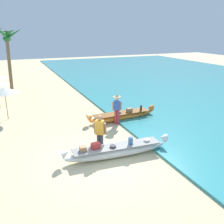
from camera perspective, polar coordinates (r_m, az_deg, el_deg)
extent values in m
plane|color=beige|center=(10.19, -1.94, -10.78)|extent=(80.00, 80.00, 0.00)
cube|color=teal|center=(24.35, 23.32, 5.21)|extent=(24.00, 56.00, 0.10)
ellipsoid|color=white|center=(10.26, 1.20, -9.10)|extent=(4.41, 0.92, 0.46)
cone|color=white|center=(9.66, -10.91, -9.44)|extent=(0.42, 0.42, 0.47)
cone|color=white|center=(11.02, 11.73, -5.89)|extent=(0.42, 0.42, 0.47)
cube|color=gray|center=(10.16, 1.21, -7.95)|extent=(3.72, 0.89, 0.04)
cylinder|color=silver|center=(10.65, 8.08, -6.55)|extent=(0.26, 0.26, 0.10)
cylinder|color=#386699|center=(10.24, 4.34, -6.76)|extent=(0.20, 0.20, 0.33)
cylinder|color=#2D2D33|center=(10.00, 0.21, -8.08)|extent=(0.26, 0.26, 0.10)
cube|color=#B73333|center=(9.88, -3.83, -7.91)|extent=(0.36, 0.27, 0.27)
cube|color=#9E754C|center=(9.74, -6.76, -8.58)|extent=(0.26, 0.26, 0.22)
ellipsoid|color=orange|center=(14.36, 2.28, -0.99)|extent=(4.08, 0.97, 0.41)
cone|color=orange|center=(13.49, -5.09, -1.19)|extent=(0.44, 0.47, 0.51)
cone|color=orange|center=(15.28, 8.82, 1.01)|extent=(0.44, 0.47, 0.51)
cube|color=brown|center=(14.29, 2.29, -0.21)|extent=(3.44, 0.94, 0.04)
cylinder|color=#2D2D33|center=(14.75, 6.77, 0.93)|extent=(0.13, 0.13, 0.32)
cube|color=#9E754C|center=(14.42, 4.06, 0.42)|extent=(0.34, 0.27, 0.24)
cylinder|color=#386699|center=(14.15, 1.84, -0.19)|extent=(0.16, 0.16, 0.10)
cylinder|color=#B2383D|center=(13.61, 1.45, -1.14)|extent=(0.14, 0.14, 0.85)
cylinder|color=#B2383D|center=(13.60, 0.86, -1.13)|extent=(0.14, 0.14, 0.85)
cube|color=#3356B2|center=(13.39, 1.17, 1.64)|extent=(0.42, 0.35, 0.53)
cylinder|color=beige|center=(13.39, 2.16, 1.40)|extent=(0.16, 0.21, 0.48)
cylinder|color=beige|center=(13.39, 0.19, 1.41)|extent=(0.16, 0.21, 0.48)
sphere|color=beige|center=(13.29, 1.19, 3.22)|extent=(0.22, 0.22, 0.22)
cylinder|color=tan|center=(13.27, 1.19, 3.56)|extent=(0.44, 0.44, 0.02)
cone|color=tan|center=(13.25, 1.19, 3.85)|extent=(0.26, 0.26, 0.12)
cylinder|color=#333842|center=(10.56, -3.15, -7.19)|extent=(0.14, 0.14, 0.83)
cylinder|color=#333842|center=(10.52, -2.42, -7.27)|extent=(0.14, 0.14, 0.83)
cube|color=gold|center=(10.25, -2.85, -3.58)|extent=(0.42, 0.39, 0.62)
cylinder|color=#9E7051|center=(10.35, -4.04, -3.68)|extent=(0.19, 0.22, 0.57)
cylinder|color=#9E7051|center=(10.23, -1.57, -3.91)|extent=(0.19, 0.22, 0.57)
sphere|color=#9E7051|center=(10.09, -2.89, -1.31)|extent=(0.22, 0.22, 0.22)
cylinder|color=#8E6B47|center=(15.48, -23.40, 1.79)|extent=(0.04, 0.04, 1.90)
cone|color=silver|center=(15.29, -23.77, 4.67)|extent=(1.60, 1.60, 0.32)
cylinder|color=brown|center=(23.28, -22.82, 10.85)|extent=(0.41, 0.28, 4.98)
cone|color=#287033|center=(23.21, -22.14, 16.42)|extent=(1.72, 0.54, 1.18)
cone|color=#287033|center=(23.50, -22.72, 16.78)|extent=(1.31, 1.53, 0.71)
cone|color=#287033|center=(23.61, -23.92, 16.25)|extent=(1.10, 1.81, 1.16)
cone|color=#287033|center=(23.19, -24.49, 16.56)|extent=(1.62, 0.53, 0.71)
cone|color=#287033|center=(22.66, -23.85, 16.25)|extent=(1.03, 1.86, 1.15)
cone|color=#287033|center=(22.72, -22.83, 16.75)|extent=(1.12, 1.75, 0.73)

